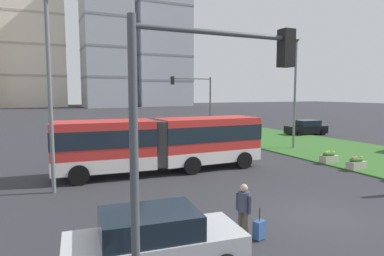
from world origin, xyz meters
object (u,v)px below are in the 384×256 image
Objects in this scene: streetlight_median at (295,88)px; car_black_sedan at (306,128)px; flower_planter_1 at (356,163)px; traffic_light_far_right at (197,95)px; apartment_tower_centre at (106,35)px; traffic_light_near_left at (196,117)px; pedestrian_crossing at (244,208)px; articulated_bus at (162,143)px; rolling_suitcase at (259,230)px; apartment_tower_eastcentre at (159,47)px; car_silver_hatch at (154,243)px; streetlight_left at (50,86)px; flower_planter_2 at (329,157)px; apartment_tower_westcentre at (30,33)px.

car_black_sedan is at bearing 40.79° from streetlight_median.
flower_planter_1 is 17.93m from traffic_light_far_right.
apartment_tower_centre is at bearing 93.76° from car_black_sedan.
traffic_light_near_left is 27.75m from traffic_light_far_right.
pedestrian_crossing is 24.55m from traffic_light_far_right.
traffic_light_far_right is at bearing 64.27° from traffic_light_near_left.
apartment_tower_centre is at bearing 81.02° from articulated_bus.
apartment_tower_eastcentre is at bearing 72.30° from rolling_suitcase.
car_silver_hatch is 0.11× the size of apartment_tower_eastcentre.
traffic_light_far_right is at bearing 67.64° from pedestrian_crossing.
pedestrian_crossing is 0.85m from rolling_suitcase.
traffic_light_near_left is at bearing -136.52° from streetlight_median.
streetlight_left reaches higher than car_black_sedan.
traffic_light_far_right reaches higher than car_silver_hatch.
traffic_light_near_left is (-3.24, -2.29, 3.69)m from rolling_suitcase.
rolling_suitcase is at bearing -55.19° from streetlight_left.
articulated_bus is 2.64× the size of car_black_sedan.
car_black_sedan is 4.11× the size of flower_planter_2.
apartment_tower_centre reaches higher than rolling_suitcase.
traffic_light_far_right is (8.46, 13.03, 2.57)m from articulated_bus.
traffic_light_near_left is at bearing -81.89° from car_silver_hatch.
apartment_tower_westcentre reaches higher than car_silver_hatch.
traffic_light_far_right is at bearing -94.36° from apartment_tower_centre.
streetlight_left is at bearing -164.91° from streetlight_median.
rolling_suitcase is at bearing -107.70° from apartment_tower_eastcentre.
apartment_tower_westcentre reaches higher than rolling_suitcase.
rolling_suitcase reaches higher than flower_planter_1.
flower_planter_2 is at bearing 34.33° from rolling_suitcase.
streetlight_left is 18.72m from streetlight_median.
articulated_bus reaches higher than car_black_sedan.
pedestrian_crossing is 0.20× the size of streetlight_median.
streetlight_median reaches higher than streetlight_left.
flower_planter_2 is (-9.44, -11.93, -0.33)m from car_black_sedan.
flower_planter_1 and flower_planter_2 have the same top height.
pedestrian_crossing is at bearing -155.47° from flower_planter_1.
car_silver_hatch is 117.73m from apartment_tower_westcentre.
pedestrian_crossing is at bearing -94.81° from articulated_bus.
car_black_sedan is 10.77m from streetlight_median.
pedestrian_crossing is 0.04× the size of apartment_tower_westcentre.
traffic_light_near_left is 117.19m from apartment_tower_eastcentre.
apartment_tower_centre is at bearing 87.51° from flower_planter_2.
rolling_suitcase is 5.42m from traffic_light_near_left.
traffic_light_near_left is (0.27, -1.86, 3.25)m from car_silver_hatch.
flower_planter_2 is at bearing -109.32° from streetlight_median.
streetlight_left is 0.19× the size of apartment_tower_centre.
rolling_suitcase is 24.67m from traffic_light_far_right.
traffic_light_far_right is at bearing 96.22° from flower_planter_1.
traffic_light_near_left is 10.42m from streetlight_left.
articulated_bus reaches higher than pedestrian_crossing.
apartment_tower_centre reaches higher than car_silver_hatch.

